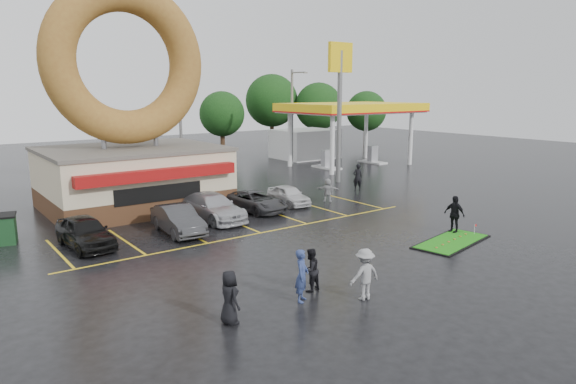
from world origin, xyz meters
TOP-DOWN VIEW (x-y plane):
  - ground at (0.00, 0.00)m, footprint 120.00×120.00m
  - donut_shop at (-3.00, 12.97)m, footprint 10.20×8.70m
  - gas_station at (20.00, 20.94)m, footprint 12.30×13.65m
  - shell_sign at (13.00, 12.00)m, footprint 2.20×0.36m
  - streetlight_mid at (4.00, 20.92)m, footprint 0.40×2.21m
  - streetlight_right at (16.00, 21.92)m, footprint 0.40×2.21m
  - tree_far_a at (26.00, 30.00)m, footprint 5.60×5.60m
  - tree_far_b at (32.00, 28.00)m, footprint 4.90×4.90m
  - tree_far_c at (22.00, 34.00)m, footprint 6.30×6.30m
  - tree_far_d at (14.00, 32.00)m, footprint 4.90×4.90m
  - car_black at (-7.78, 6.18)m, footprint 1.99×4.36m
  - car_dgrey at (-3.36, 5.85)m, footprint 1.76×4.36m
  - car_silver at (-0.65, 7.24)m, footprint 2.33×5.12m
  - car_grey at (2.40, 7.60)m, footprint 2.49×4.58m
  - car_white at (5.06, 7.84)m, footprint 1.72×3.68m
  - person_blue at (-3.59, -4.54)m, footprint 0.80×0.76m
  - person_blackjkt at (-2.78, -4.01)m, footprint 0.86×0.72m
  - person_hoodie at (-1.76, -5.70)m, footprint 1.23×0.79m
  - person_bystander at (-6.44, -4.57)m, footprint 0.55×0.84m
  - person_cameraman at (7.84, -2.38)m, footprint 0.54×1.15m
  - person_walker_near at (7.59, 7.01)m, footprint 1.32×1.33m
  - person_walker_far at (11.80, 8.61)m, footprint 0.83×0.72m
  - putting_green at (6.39, -3.35)m, footprint 4.78×2.73m

SIDE VIEW (x-z plane):
  - ground at x=0.00m, z-range 0.00..0.00m
  - putting_green at x=6.39m, z-range -0.25..0.32m
  - car_white at x=5.06m, z-range 0.00..1.22m
  - car_grey at x=2.40m, z-range 0.00..1.22m
  - car_dgrey at x=-3.36m, z-range 0.00..1.41m
  - car_black at x=-7.78m, z-range 0.00..1.45m
  - car_silver at x=-0.65m, z-range 0.00..1.45m
  - person_walker_near at x=7.59m, z-range 0.00..1.53m
  - person_blackjkt at x=-2.78m, z-range 0.00..1.57m
  - person_bystander at x=-6.44m, z-range 0.00..1.70m
  - person_hoodie at x=-1.76m, z-range 0.00..1.80m
  - person_blue at x=-3.59m, z-range 0.00..1.83m
  - person_cameraman at x=7.84m, z-range 0.00..1.91m
  - person_walker_far at x=11.80m, z-range 0.00..1.92m
  - gas_station at x=20.00m, z-range 0.75..6.65m
  - donut_shop at x=-3.00m, z-range -2.29..11.21m
  - tree_far_b at x=32.00m, z-range 1.03..8.03m
  - tree_far_d at x=14.00m, z-range 1.03..8.03m
  - streetlight_mid at x=4.00m, z-range 0.28..9.28m
  - streetlight_right at x=16.00m, z-range 0.28..9.28m
  - tree_far_a at x=26.00m, z-range 1.18..9.18m
  - tree_far_c at x=22.00m, z-range 1.34..10.34m
  - shell_sign at x=13.00m, z-range 2.08..12.68m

